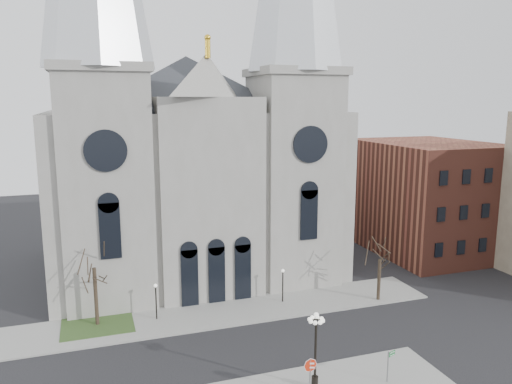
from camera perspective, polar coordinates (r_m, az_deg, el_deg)
name	(u,v)px	position (r m, az deg, el deg)	size (l,w,h in m)	color
ground	(264,375)	(37.70, 0.93, -20.19)	(160.00, 160.00, 0.00)	black
sidewalk_far	(224,313)	(47.02, -3.72, -13.59)	(40.00, 6.00, 0.14)	gray
grass_patch	(98,325)	(46.63, -17.65, -14.28)	(6.00, 5.00, 0.18)	#2B451D
cathedral	(193,107)	(54.49, -7.24, 9.62)	(33.00, 26.66, 54.00)	gray
bg_building_brick	(426,196)	(67.71, 18.88, -0.49)	(14.00, 18.00, 14.00)	brown
tree_left	(94,264)	(44.65, -18.04, -7.85)	(3.20, 3.20, 7.50)	black
tree_right	(380,257)	(49.53, 14.00, -7.18)	(3.20, 3.20, 6.00)	black
ped_lamp_left	(156,295)	(45.56, -11.37, -11.51)	(0.32, 0.32, 3.26)	black
ped_lamp_right	(283,280)	(48.36, 3.08, -9.99)	(0.32, 0.32, 3.26)	black
stop_sign	(310,369)	(34.55, 6.22, -19.48)	(0.91, 0.33, 2.64)	slate
globe_lamp	(316,341)	(34.66, 6.84, -16.54)	(1.35, 1.35, 5.40)	black
street_name_sign	(389,363)	(37.23, 14.93, -18.41)	(0.69, 0.27, 2.23)	slate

